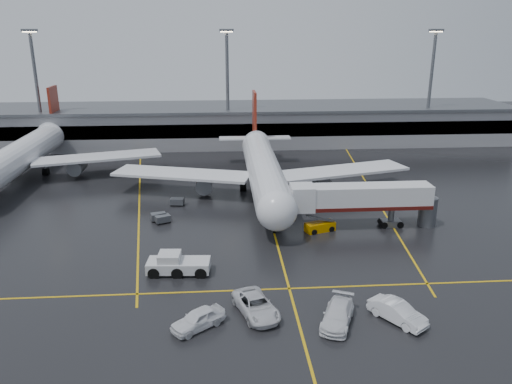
{
  "coord_description": "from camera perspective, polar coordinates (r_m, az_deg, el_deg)",
  "views": [
    {
      "loc": [
        -6.72,
        -67.41,
        25.55
      ],
      "look_at": [
        -2.0,
        -2.0,
        4.0
      ],
      "focal_mm": 35.02,
      "sensor_mm": 36.0,
      "label": 1
    }
  ],
  "objects": [
    {
      "name": "apron_line_centre",
      "position": [
        72.4,
        1.47,
        -2.47
      ],
      "size": [
        0.25,
        90.0,
        0.02
      ],
      "primitive_type": "cube",
      "color": "gold",
      "rests_on": "ground"
    },
    {
      "name": "baggage_cart_b",
      "position": [
        70.83,
        -11.07,
        -2.77
      ],
      "size": [
        2.28,
        1.8,
        1.12
      ],
      "color": "#595B60",
      "rests_on": "ground"
    },
    {
      "name": "service_van_b",
      "position": [
        47.13,
        9.32,
        -13.65
      ],
      "size": [
        4.59,
        6.5,
        1.75
      ],
      "primitive_type": "imported",
      "rotation": [
        0.0,
        0.0,
        -0.4
      ],
      "color": "silver",
      "rests_on": "ground"
    },
    {
      "name": "service_van_a",
      "position": [
        47.83,
        0.0,
        -12.85
      ],
      "size": [
        4.79,
        6.98,
        1.77
      ],
      "primitive_type": "imported",
      "rotation": [
        0.0,
        0.0,
        0.32
      ],
      "color": "silver",
      "rests_on": "ground"
    },
    {
      "name": "service_van_c",
      "position": [
        48.58,
        15.85,
        -13.05
      ],
      "size": [
        4.82,
        5.69,
        1.84
      ],
      "primitive_type": "imported",
      "rotation": [
        0.0,
        0.0,
        0.62
      ],
      "color": "white",
      "rests_on": "ground"
    },
    {
      "name": "baggage_cart_a",
      "position": [
        69.95,
        -10.62,
        -3.01
      ],
      "size": [
        2.37,
        2.04,
        1.12
      ],
      "color": "#595B60",
      "rests_on": "ground"
    },
    {
      "name": "baggage_cart_c",
      "position": [
        76.46,
        -8.99,
        -1.07
      ],
      "size": [
        2.15,
        1.54,
        1.12
      ],
      "color": "#595B60",
      "rests_on": "ground"
    },
    {
      "name": "light_mast_right",
      "position": [
        119.48,
        19.34,
        11.88
      ],
      "size": [
        3.0,
        1.2,
        25.45
      ],
      "color": "#595B60",
      "rests_on": "ground"
    },
    {
      "name": "apron_line_right",
      "position": [
        85.18,
        12.95,
        0.27
      ],
      "size": [
        7.57,
        69.64,
        0.02
      ],
      "primitive_type": "cube",
      "rotation": [
        0.0,
        0.0,
        -0.1
      ],
      "color": "gold",
      "rests_on": "ground"
    },
    {
      "name": "main_airliner",
      "position": [
        80.29,
        0.82,
        2.77
      ],
      "size": [
        48.8,
        45.6,
        14.1
      ],
      "color": "silver",
      "rests_on": "ground"
    },
    {
      "name": "belt_loader",
      "position": [
        66.65,
        7.31,
        -3.94
      ],
      "size": [
        4.26,
        2.87,
        2.49
      ],
      "color": "#C57C00",
      "rests_on": "ground"
    },
    {
      "name": "service_van_d",
      "position": [
        46.22,
        -6.63,
        -14.21
      ],
      "size": [
        5.35,
        4.73,
        1.75
      ],
      "primitive_type": "imported",
      "rotation": [
        0.0,
        0.0,
        -0.93
      ],
      "color": "white",
      "rests_on": "ground"
    },
    {
      "name": "jet_bridge",
      "position": [
        67.7,
        12.04,
        -0.85
      ],
      "size": [
        19.9,
        3.4,
        6.05
      ],
      "color": "silver",
      "rests_on": "ground"
    },
    {
      "name": "apron_line_stop",
      "position": [
        52.53,
        3.82,
        -10.95
      ],
      "size": [
        60.0,
        0.25,
        0.02
      ],
      "primitive_type": "cube",
      "color": "gold",
      "rests_on": "ground"
    },
    {
      "name": "light_mast_mid",
      "position": [
        109.98,
        -3.29,
        12.38
      ],
      "size": [
        3.0,
        1.2,
        25.45
      ],
      "color": "#595B60",
      "rests_on": "ground"
    },
    {
      "name": "pushback_tractor",
      "position": [
        55.8,
        -9.03,
        -8.19
      ],
      "size": [
        6.97,
        3.34,
        2.43
      ],
      "color": "silver",
      "rests_on": "ground"
    },
    {
      "name": "apron_line_left",
      "position": [
        82.59,
        -13.17,
        -0.32
      ],
      "size": [
        9.99,
        69.35,
        0.02
      ],
      "primitive_type": "cube",
      "rotation": [
        0.0,
        0.0,
        0.14
      ],
      "color": "gold",
      "rests_on": "ground"
    },
    {
      "name": "second_airliner",
      "position": [
        98.19,
        -25.13,
        3.9
      ],
      "size": [
        48.8,
        45.6,
        14.1
      ],
      "color": "silver",
      "rests_on": "ground"
    },
    {
      "name": "ground",
      "position": [
        72.4,
        1.47,
        -2.48
      ],
      "size": [
        220.0,
        220.0,
        0.0
      ],
      "primitive_type": "plane",
      "color": "black",
      "rests_on": "ground"
    },
    {
      "name": "light_mast_left",
      "position": [
        116.44,
        -23.78,
        11.24
      ],
      "size": [
        3.0,
        1.2,
        25.45
      ],
      "color": "#595B60",
      "rests_on": "ground"
    },
    {
      "name": "terminal",
      "position": [
        117.47,
        -0.79,
        7.78
      ],
      "size": [
        122.0,
        19.0,
        8.6
      ],
      "color": "gray",
      "rests_on": "ground"
    }
  ]
}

